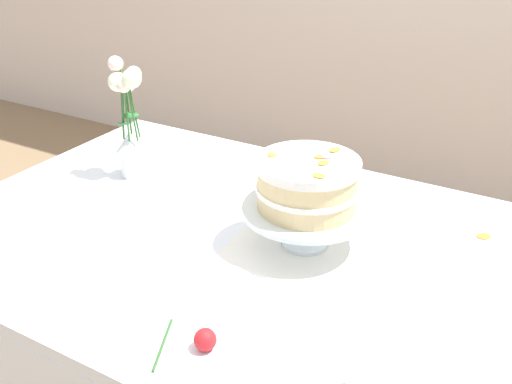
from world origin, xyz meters
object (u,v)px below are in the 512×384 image
Objects in this scene: cake_stand at (306,213)px; fallen_rose at (203,340)px; layer_cake at (307,184)px; dining_table at (221,268)px; flower_vase at (129,120)px.

fallen_rose is (-0.01, -0.40, -0.06)m from cake_stand.
cake_stand is at bearing 89.23° from fallen_rose.
layer_cake is at bearing 89.23° from fallen_rose.
dining_table is 0.27m from cake_stand.
layer_cake reaches higher than fallen_rose.
flower_vase is at bearing 139.69° from fallen_rose.
cake_stand is 1.26× the size of layer_cake.
flower_vase is 0.78m from fallen_rose.
dining_table is 0.40m from fallen_rose.
flower_vase reaches higher than dining_table.
fallen_rose reaches higher than dining_table.
fallen_rose is (0.18, -0.34, 0.11)m from dining_table.
layer_cake reaches higher than cake_stand.
fallen_rose is (0.58, -0.50, -0.15)m from flower_vase.
cake_stand reaches higher than fallen_rose.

